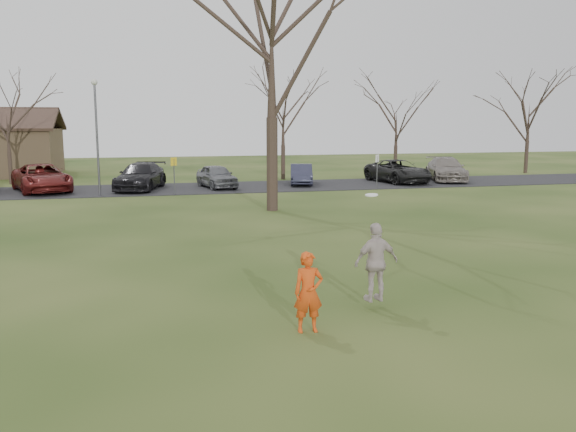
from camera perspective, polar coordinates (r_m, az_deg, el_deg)
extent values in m
plane|color=#1E380F|center=(12.50, 4.50, -9.62)|extent=(120.00, 120.00, 0.00)
cube|color=black|center=(36.63, -7.98, 2.69)|extent=(62.00, 6.50, 0.04)
imported|color=#D74511|center=(11.39, 1.98, -7.33)|extent=(0.59, 0.40, 1.56)
imported|color=maroon|center=(36.96, -22.59, 3.41)|extent=(4.29, 6.23, 1.58)
imported|color=black|center=(36.35, -13.99, 3.72)|extent=(3.53, 5.72, 1.55)
imported|color=slate|center=(36.55, -6.87, 3.83)|extent=(2.45, 4.36, 1.40)
imported|color=#2C2E43|center=(38.12, 1.28, 4.02)|extent=(2.28, 4.14, 1.29)
imported|color=black|center=(40.12, 10.51, 4.27)|extent=(3.25, 5.68, 1.49)
imported|color=gray|center=(42.06, 14.95, 4.37)|extent=(3.70, 5.79, 1.56)
imported|color=#BBACA8|center=(12.82, 8.47, -4.42)|extent=(1.04, 0.52, 1.71)
cylinder|color=white|center=(12.73, 8.03, 2.02)|extent=(0.27, 0.27, 0.06)
cylinder|color=#47474C|center=(33.81, -17.86, 6.89)|extent=(0.12, 0.12, 6.00)
sphere|color=beige|center=(33.86, -18.12, 12.14)|extent=(0.34, 0.34, 0.34)
cylinder|color=#47474C|center=(33.40, -10.88, 3.70)|extent=(0.06, 0.06, 2.00)
cube|color=yellow|center=(33.34, -10.93, 5.16)|extent=(0.35, 0.35, 0.45)
cylinder|color=#47474C|center=(36.09, 8.55, 4.15)|extent=(0.06, 0.06, 2.00)
cube|color=silver|center=(36.03, 8.58, 5.49)|extent=(0.35, 0.35, 0.45)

